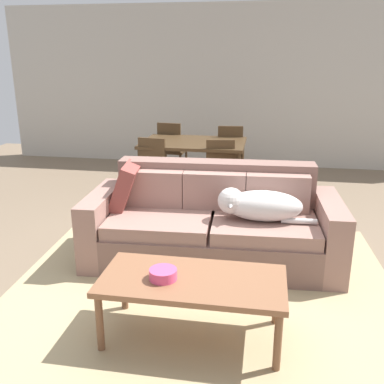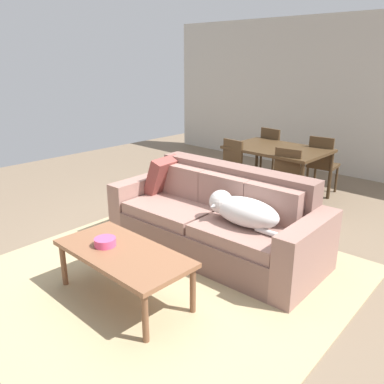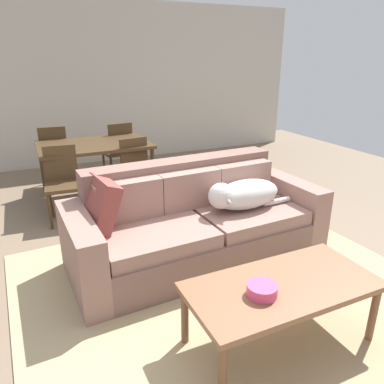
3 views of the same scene
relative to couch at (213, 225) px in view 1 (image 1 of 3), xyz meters
name	(u,v)px [view 1 (image 1 of 3)]	position (x,y,z in m)	size (l,w,h in m)	color
ground_plane	(189,262)	(-0.21, -0.15, -0.34)	(10.00, 10.00, 0.00)	#78644F
back_partition	(230,87)	(-0.21, 3.85, 1.01)	(8.00, 0.12, 2.70)	beige
area_rug	(200,301)	(0.00, -0.80, -0.33)	(3.21, 3.24, 0.01)	tan
couch	(213,225)	(0.00, 0.00, 0.00)	(2.36, 1.07, 0.89)	#7B5A51
dog_on_left_cushion	(258,205)	(0.41, -0.14, 0.27)	(0.87, 0.39, 0.29)	silver
throw_pillow_by_left_arm	(125,187)	(-0.86, 0.02, 0.33)	(0.14, 0.44, 0.44)	brown
coffee_table	(192,285)	(0.02, -1.26, 0.07)	(1.24, 0.60, 0.46)	brown
bowl_on_coffee_table	(163,274)	(-0.17, -1.30, 0.15)	(0.19, 0.19, 0.07)	#EA4C7F
dining_table	(194,146)	(-0.52, 1.99, 0.34)	(1.40, 0.96, 0.74)	#44301C
dining_chair_near_left	(149,169)	(-1.00, 1.42, 0.14)	(0.43, 0.43, 0.86)	#44301C
dining_chair_near_right	(220,171)	(-0.09, 1.47, 0.14)	(0.45, 0.45, 0.86)	#44301C
dining_chair_far_left	(171,148)	(-0.97, 2.60, 0.17)	(0.43, 0.43, 0.91)	#44301C
dining_chair_far_right	(230,152)	(-0.07, 2.52, 0.16)	(0.44, 0.44, 0.90)	#44301C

